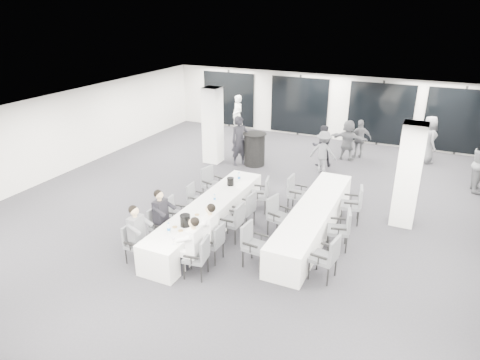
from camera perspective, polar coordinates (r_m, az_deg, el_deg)
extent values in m
cube|color=#26262B|center=(12.53, 0.82, -3.88)|extent=(14.00, 16.00, 0.02)
cube|color=white|center=(11.56, 0.89, 8.75)|extent=(14.00, 16.00, 0.02)
cube|color=silver|center=(16.03, -22.78, 5.67)|extent=(0.02, 16.00, 2.80)
cube|color=silver|center=(19.29, 10.79, 9.62)|extent=(14.00, 0.02, 2.80)
cube|color=black|center=(19.23, 10.73, 9.43)|extent=(13.60, 0.06, 2.50)
cube|color=white|center=(15.90, -3.66, 7.27)|extent=(0.60, 0.60, 2.80)
cube|color=white|center=(12.00, 21.55, 0.60)|extent=(0.60, 0.60, 2.80)
cube|color=white|center=(11.26, -4.21, -4.96)|extent=(0.90, 5.00, 0.75)
cube|color=white|center=(11.26, 9.70, -5.23)|extent=(0.90, 5.00, 0.75)
cylinder|color=black|center=(15.75, 1.95, 4.10)|extent=(0.76, 0.76, 1.19)
cylinder|color=black|center=(15.58, 1.98, 6.18)|extent=(0.87, 0.87, 0.02)
cube|color=#4E5055|center=(10.16, -13.55, -8.46)|extent=(0.45, 0.47, 0.08)
cube|color=#4E5055|center=(10.16, -14.61, -6.90)|extent=(0.07, 0.44, 0.44)
cylinder|color=black|center=(10.52, -13.60, -8.83)|extent=(0.03, 0.03, 0.39)
cylinder|color=black|center=(10.27, -14.95, -9.79)|extent=(0.03, 0.03, 0.39)
cylinder|color=black|center=(10.30, -11.91, -9.38)|extent=(0.03, 0.03, 0.39)
cylinder|color=black|center=(10.05, -13.25, -10.38)|extent=(0.03, 0.03, 0.39)
cube|color=black|center=(10.24, -12.79, -7.08)|extent=(0.33, 0.04, 0.04)
cube|color=black|center=(9.93, -14.50, -8.26)|extent=(0.33, 0.04, 0.04)
cube|color=#4E5055|center=(10.81, -10.49, -6.21)|extent=(0.46, 0.48, 0.08)
cube|color=#4E5055|center=(10.81, -11.48, -4.75)|extent=(0.07, 0.44, 0.44)
cylinder|color=black|center=(11.16, -10.60, -6.63)|extent=(0.03, 0.03, 0.39)
cylinder|color=black|center=(10.90, -11.82, -7.48)|extent=(0.03, 0.03, 0.39)
cylinder|color=black|center=(10.95, -8.99, -7.11)|extent=(0.03, 0.03, 0.39)
cylinder|color=black|center=(10.69, -10.19, -7.99)|extent=(0.03, 0.03, 0.39)
cube|color=black|center=(10.90, -9.79, -4.94)|extent=(0.33, 0.05, 0.04)
cube|color=black|center=(10.57, -11.33, -5.98)|extent=(0.33, 0.05, 0.04)
cube|color=#4E5055|center=(11.34, -8.37, -4.65)|extent=(0.48, 0.49, 0.08)
cube|color=#4E5055|center=(11.32, -9.38, -3.31)|extent=(0.10, 0.44, 0.44)
cylinder|color=black|center=(11.68, -8.70, -5.12)|extent=(0.03, 0.03, 0.39)
cylinder|color=black|center=(11.38, -9.60, -5.94)|extent=(0.03, 0.03, 0.39)
cylinder|color=black|center=(11.51, -7.02, -5.44)|extent=(0.03, 0.03, 0.39)
cylinder|color=black|center=(11.22, -7.89, -6.28)|extent=(0.03, 0.03, 0.39)
cube|color=black|center=(11.45, -7.86, -3.42)|extent=(0.33, 0.07, 0.04)
cube|color=black|center=(11.08, -8.99, -4.42)|extent=(0.33, 0.07, 0.04)
cube|color=#4E5055|center=(12.13, -5.72, -2.72)|extent=(0.44, 0.46, 0.07)
cube|color=#4E5055|center=(12.12, -6.61, -1.49)|extent=(0.07, 0.42, 0.42)
cylinder|color=black|center=(12.45, -6.04, -3.18)|extent=(0.03, 0.03, 0.38)
cylinder|color=black|center=(12.16, -6.85, -3.87)|extent=(0.03, 0.03, 0.38)
cylinder|color=black|center=(12.29, -4.52, -3.47)|extent=(0.03, 0.03, 0.38)
cylinder|color=black|center=(12.00, -5.31, -4.18)|extent=(0.03, 0.03, 0.38)
cube|color=black|center=(12.25, -5.25, -1.63)|extent=(0.31, 0.05, 0.04)
cube|color=black|center=(11.88, -6.26, -2.47)|extent=(0.31, 0.05, 0.04)
cube|color=#4E5055|center=(12.85, -3.58, -0.76)|extent=(0.61, 0.63, 0.09)
cube|color=#4E5055|center=(12.89, -4.41, 0.71)|extent=(0.18, 0.50, 0.50)
cylinder|color=black|center=(13.24, -3.63, -1.31)|extent=(0.04, 0.04, 0.45)
cylinder|color=black|center=(12.95, -4.92, -1.91)|extent=(0.04, 0.04, 0.45)
cylinder|color=black|center=(12.98, -2.19, -1.79)|extent=(0.04, 0.04, 0.45)
cylinder|color=black|center=(12.68, -3.48, -2.42)|extent=(0.04, 0.04, 0.45)
cube|color=black|center=(12.97, -2.80, 0.36)|extent=(0.37, 0.13, 0.04)
cube|color=black|center=(12.60, -4.44, -0.37)|extent=(0.37, 0.13, 0.04)
cube|color=#4E5055|center=(9.45, -5.92, -10.29)|extent=(0.53, 0.55, 0.08)
cube|color=#4E5055|center=(9.23, -4.70, -9.10)|extent=(0.13, 0.47, 0.46)
cylinder|color=black|center=(9.37, -5.17, -12.40)|extent=(0.04, 0.04, 0.41)
cylinder|color=black|center=(9.68, -4.28, -11.11)|extent=(0.04, 0.04, 0.41)
cylinder|color=black|center=(9.50, -7.48, -11.96)|extent=(0.04, 0.04, 0.41)
cylinder|color=black|center=(9.81, -6.53, -10.70)|extent=(0.04, 0.04, 0.41)
cube|color=black|center=(9.16, -6.57, -10.19)|extent=(0.34, 0.09, 0.04)
cube|color=black|center=(9.56, -5.39, -8.65)|extent=(0.34, 0.09, 0.04)
cube|color=#4E5055|center=(9.98, -3.82, -8.38)|extent=(0.46, 0.48, 0.08)
cube|color=#4E5055|center=(9.76, -2.75, -7.34)|extent=(0.07, 0.45, 0.45)
cylinder|color=black|center=(9.88, -3.35, -10.35)|extent=(0.04, 0.04, 0.40)
cylinder|color=black|center=(10.17, -2.26, -9.29)|extent=(0.04, 0.04, 0.40)
cylinder|color=black|center=(10.05, -5.32, -9.79)|extent=(0.04, 0.04, 0.40)
cylinder|color=black|center=(10.33, -4.19, -8.77)|extent=(0.04, 0.04, 0.40)
cube|color=black|center=(9.72, -4.56, -8.19)|extent=(0.33, 0.04, 0.04)
cube|color=black|center=(10.08, -3.15, -6.94)|extent=(0.33, 0.04, 0.04)
cube|color=#4E5055|center=(10.76, -1.17, -5.67)|extent=(0.48, 0.51, 0.08)
cube|color=#4E5055|center=(10.54, -0.05, -4.56)|extent=(0.06, 0.48, 0.48)
cylinder|color=black|center=(10.64, -0.64, -7.61)|extent=(0.04, 0.04, 0.43)
cylinder|color=black|center=(10.97, 0.32, -6.61)|extent=(0.04, 0.04, 0.43)
cylinder|color=black|center=(10.81, -2.67, -7.13)|extent=(0.04, 0.04, 0.43)
cylinder|color=black|center=(11.13, -1.66, -6.17)|extent=(0.04, 0.04, 0.43)
cube|color=black|center=(10.47, -1.82, -5.42)|extent=(0.36, 0.04, 0.04)
cube|color=black|center=(10.89, -0.57, -4.25)|extent=(0.36, 0.04, 0.04)
cube|color=#4E5055|center=(11.35, 0.45, -4.08)|extent=(0.53, 0.55, 0.09)
cube|color=#4E5055|center=(11.12, 1.50, -3.02)|extent=(0.10, 0.49, 0.49)
cylinder|color=black|center=(11.21, 0.86, -5.94)|extent=(0.04, 0.04, 0.44)
cylinder|color=black|center=(11.54, 1.89, -5.06)|extent=(0.04, 0.04, 0.44)
cylinder|color=black|center=(11.40, -1.03, -5.43)|extent=(0.04, 0.04, 0.44)
cylinder|color=black|center=(11.72, 0.04, -4.59)|extent=(0.04, 0.04, 0.44)
cube|color=black|center=(11.06, -0.23, -3.77)|extent=(0.36, 0.07, 0.04)
cube|color=black|center=(11.48, 1.10, -2.75)|extent=(0.36, 0.07, 0.04)
cube|color=#4E5055|center=(12.24, 2.54, -2.04)|extent=(0.60, 0.61, 0.09)
cube|color=#4E5055|center=(12.09, 3.66, -0.89)|extent=(0.18, 0.49, 0.49)
cylinder|color=black|center=(12.13, 3.35, -3.65)|extent=(0.04, 0.04, 0.44)
cylinder|color=black|center=(12.51, 3.64, -2.81)|extent=(0.04, 0.04, 0.44)
cylinder|color=black|center=(12.19, 1.37, -3.48)|extent=(0.04, 0.04, 0.44)
cylinder|color=black|center=(12.57, 1.72, -2.65)|extent=(0.04, 0.04, 0.44)
cube|color=black|center=(11.92, 2.35, -1.77)|extent=(0.36, 0.13, 0.04)
cube|color=black|center=(12.41, 2.75, -0.78)|extent=(0.36, 0.13, 0.04)
cube|color=#4E5055|center=(9.74, 2.12, -8.90)|extent=(0.53, 0.55, 0.09)
cube|color=#4E5055|center=(9.69, 0.90, -7.09)|extent=(0.11, 0.50, 0.49)
cylinder|color=black|center=(10.12, 1.59, -9.31)|extent=(0.04, 0.04, 0.44)
cylinder|color=black|center=(9.80, 0.38, -10.46)|extent=(0.04, 0.04, 0.44)
cylinder|color=black|center=(9.96, 3.79, -9.94)|extent=(0.04, 0.04, 0.44)
cylinder|color=black|center=(9.64, 2.63, -11.13)|extent=(0.04, 0.04, 0.44)
cube|color=black|center=(9.85, 2.87, -7.29)|extent=(0.37, 0.07, 0.04)
cube|color=black|center=(9.44, 1.36, -8.69)|extent=(0.37, 0.07, 0.04)
cube|color=#4E5055|center=(11.02, 5.32, -5.03)|extent=(0.60, 0.62, 0.09)
cube|color=#4E5055|center=(11.01, 4.36, -3.35)|extent=(0.18, 0.49, 0.49)
cylinder|color=black|center=(11.40, 4.99, -5.50)|extent=(0.04, 0.04, 0.44)
cylinder|color=black|center=(11.09, 3.73, -6.31)|extent=(0.04, 0.04, 0.44)
cylinder|color=black|center=(11.20, 6.80, -6.13)|extent=(0.04, 0.04, 0.44)
cylinder|color=black|center=(10.88, 5.58, -6.98)|extent=(0.04, 0.04, 0.44)
cube|color=black|center=(11.14, 6.13, -3.70)|extent=(0.36, 0.13, 0.04)
cube|color=black|center=(10.74, 4.56, -4.68)|extent=(0.36, 0.13, 0.04)
cube|color=#4E5055|center=(12.33, 7.76, -2.01)|extent=(0.51, 0.53, 0.09)
cube|color=#4E5055|center=(12.28, 6.77, -0.56)|extent=(0.08, 0.50, 0.50)
cylinder|color=black|center=(12.68, 7.09, -2.56)|extent=(0.04, 0.04, 0.44)
cylinder|color=black|center=(12.31, 6.41, -3.33)|extent=(0.04, 0.04, 0.44)
cylinder|color=black|center=(12.57, 8.95, -2.92)|extent=(0.04, 0.04, 0.44)
cylinder|color=black|center=(12.19, 8.32, -3.71)|extent=(0.04, 0.04, 0.44)
cube|color=black|center=(12.49, 8.21, -0.77)|extent=(0.37, 0.05, 0.04)
cube|color=black|center=(12.01, 7.38, -1.69)|extent=(0.37, 0.05, 0.04)
cube|color=#4E5055|center=(9.49, 11.03, -10.20)|extent=(0.57, 0.59, 0.09)
cube|color=#4E5055|center=(9.27, 12.54, -9.06)|extent=(0.14, 0.50, 0.50)
cylinder|color=black|center=(9.40, 11.62, -12.55)|extent=(0.04, 0.04, 0.45)
cylinder|color=black|center=(9.75, 12.63, -11.27)|extent=(0.04, 0.04, 0.45)
cylinder|color=black|center=(9.53, 9.16, -11.81)|extent=(0.04, 0.04, 0.45)
cylinder|color=black|center=(9.87, 10.25, -10.58)|extent=(0.04, 0.04, 0.45)
cube|color=black|center=(9.18, 10.43, -10.02)|extent=(0.37, 0.10, 0.04)
cube|color=black|center=(9.61, 11.76, -8.52)|extent=(0.37, 0.10, 0.04)
cube|color=#4E5055|center=(10.65, 12.91, -6.56)|extent=(0.60, 0.62, 0.09)
cube|color=#4E5055|center=(10.54, 14.32, -5.26)|extent=(0.18, 0.49, 0.49)
cylinder|color=black|center=(10.61, 13.98, -8.43)|extent=(0.04, 0.04, 0.44)
cylinder|color=black|center=(10.98, 13.88, -7.30)|extent=(0.04, 0.04, 0.44)
cylinder|color=black|center=(10.58, 11.64, -8.29)|extent=(0.04, 0.04, 0.44)
cylinder|color=black|center=(10.95, 11.64, -7.16)|extent=(0.04, 0.04, 0.44)
cube|color=black|center=(10.33, 13.03, -6.39)|extent=(0.36, 0.13, 0.04)
cube|color=black|center=(10.80, 12.95, -5.04)|extent=(0.36, 0.13, 0.04)
cube|color=#4E5055|center=(11.97, 14.53, -3.29)|extent=(0.60, 0.61, 0.09)
cube|color=#4E5055|center=(11.86, 15.83, -2.11)|extent=(0.16, 0.51, 0.51)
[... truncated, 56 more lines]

